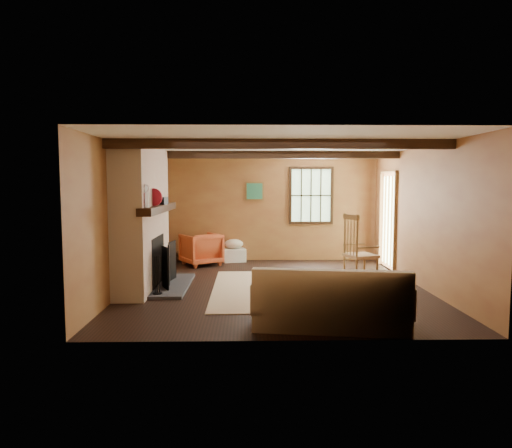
{
  "coord_description": "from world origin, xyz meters",
  "views": [
    {
      "loc": [
        -0.48,
        -7.75,
        1.76
      ],
      "look_at": [
        -0.31,
        0.4,
        1.05
      ],
      "focal_mm": 32.0,
      "sensor_mm": 36.0,
      "label": 1
    }
  ],
  "objects_px": {
    "fireplace": "(144,223)",
    "rocking_chair": "(359,253)",
    "laundry_basket": "(234,255)",
    "sofa": "(331,305)",
    "armchair": "(201,249)"
  },
  "relations": [
    {
      "from": "sofa",
      "to": "laundry_basket",
      "type": "relative_size",
      "value": 3.99
    },
    {
      "from": "fireplace",
      "to": "rocking_chair",
      "type": "relative_size",
      "value": 1.94
    },
    {
      "from": "fireplace",
      "to": "laundry_basket",
      "type": "xyz_separation_m",
      "value": [
        1.45,
        2.55,
        -0.95
      ]
    },
    {
      "from": "armchair",
      "to": "sofa",
      "type": "bearing_deg",
      "value": 83.48
    },
    {
      "from": "fireplace",
      "to": "sofa",
      "type": "distance_m",
      "value": 3.67
    },
    {
      "from": "rocking_chair",
      "to": "armchair",
      "type": "xyz_separation_m",
      "value": [
        -3.01,
        1.77,
        -0.17
      ]
    },
    {
      "from": "fireplace",
      "to": "rocking_chair",
      "type": "bearing_deg",
      "value": 5.33
    },
    {
      "from": "sofa",
      "to": "laundry_basket",
      "type": "distance_m",
      "value": 4.98
    },
    {
      "from": "fireplace",
      "to": "armchair",
      "type": "relative_size",
      "value": 3.13
    },
    {
      "from": "fireplace",
      "to": "laundry_basket",
      "type": "height_order",
      "value": "fireplace"
    },
    {
      "from": "fireplace",
      "to": "armchair",
      "type": "xyz_separation_m",
      "value": [
        0.75,
        2.12,
        -0.75
      ]
    },
    {
      "from": "sofa",
      "to": "armchair",
      "type": "height_order",
      "value": "sofa"
    },
    {
      "from": "fireplace",
      "to": "sofa",
      "type": "height_order",
      "value": "fireplace"
    },
    {
      "from": "rocking_chair",
      "to": "laundry_basket",
      "type": "xyz_separation_m",
      "value": [
        -2.32,
        2.2,
        -0.37
      ]
    },
    {
      "from": "laundry_basket",
      "to": "armchair",
      "type": "relative_size",
      "value": 0.65
    }
  ]
}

